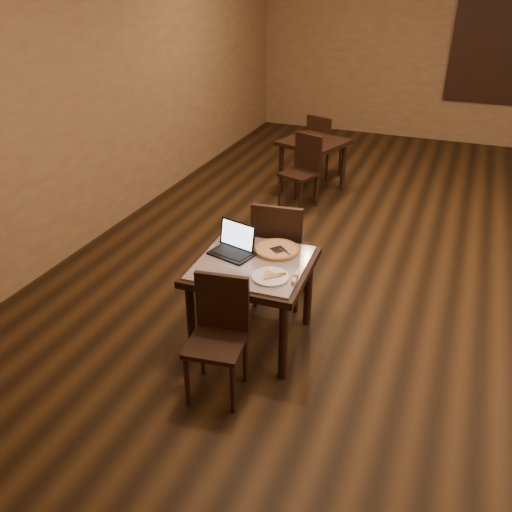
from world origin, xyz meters
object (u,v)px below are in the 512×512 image
at_px(tiled_table, 252,273).
at_px(chair_main_far, 279,248).
at_px(laptop, 234,245).
at_px(pizza_pan, 277,251).
at_px(other_table_b_chair_far, 322,143).
at_px(chair_main_near, 219,329).
at_px(other_table_b, 313,149).
at_px(other_table_b_chair_near, 303,167).

distance_m(tiled_table, chair_main_far, 0.61).
distance_m(laptop, pizza_pan, 0.35).
distance_m(pizza_pan, other_table_b_chair_far, 3.89).
relative_size(chair_main_far, pizza_pan, 2.60).
distance_m(chair_main_near, laptop, 0.81).
xyz_separation_m(chair_main_far, other_table_b, (-0.53, 2.90, 0.01)).
height_order(tiled_table, chair_main_far, chair_main_far).
height_order(tiled_table, pizza_pan, pizza_pan).
height_order(chair_main_near, pizza_pan, chair_main_near).
relative_size(chair_main_far, other_table_b_chair_near, 1.11).
bearing_deg(chair_main_far, chair_main_near, 82.53).
relative_size(chair_main_far, other_table_b_chair_far, 1.11).
height_order(pizza_pan, other_table_b, pizza_pan).
xyz_separation_m(chair_main_near, other_table_b_chair_near, (-0.48, 3.58, 0.01)).
bearing_deg(chair_main_far, other_table_b_chair_far, -87.25).
bearing_deg(chair_main_near, laptop, 96.84).
xyz_separation_m(chair_main_far, other_table_b_chair_far, (-0.56, 3.45, -0.06)).
bearing_deg(tiled_table, chair_main_near, -93.51).
bearing_deg(tiled_table, pizza_pan, 60.94).
relative_size(chair_main_far, other_table_b, 1.06).
height_order(laptop, other_table_b, laptop).
bearing_deg(chair_main_far, laptop, 60.88).
relative_size(chair_main_near, other_table_b, 0.94).
bearing_deg(other_table_b, tiled_table, -61.90).
bearing_deg(pizza_pan, other_table_b_chair_far, 99.95).
bearing_deg(other_table_b_chair_near, pizza_pan, -57.63).
height_order(pizza_pan, other_table_b_chair_near, other_table_b_chair_near).
xyz_separation_m(chair_main_near, other_table_b, (-0.51, 4.13, 0.08)).
xyz_separation_m(tiled_table, other_table_b_chair_near, (-0.49, 2.96, -0.13)).
xyz_separation_m(laptop, other_table_b_chair_near, (-0.29, 2.85, -0.30)).
height_order(chair_main_far, laptop, chair_main_far).
xyz_separation_m(other_table_b, other_table_b_chair_far, (-0.03, 0.55, -0.07)).
xyz_separation_m(chair_main_near, pizza_pan, (0.13, 0.86, 0.25)).
bearing_deg(laptop, other_table_b, 110.02).
relative_size(chair_main_near, other_table_b_chair_near, 0.99).
xyz_separation_m(chair_main_far, pizza_pan, (0.11, -0.37, 0.18)).
xyz_separation_m(laptop, other_table_b, (-0.32, 3.40, -0.22)).
xyz_separation_m(chair_main_near, chair_main_far, (0.02, 1.23, 0.07)).
distance_m(chair_main_near, other_table_b_chair_near, 3.61).
bearing_deg(other_table_b, chair_main_far, -59.96).
xyz_separation_m(pizza_pan, other_table_b_chair_near, (-0.61, 2.72, -0.24)).
xyz_separation_m(tiled_table, pizza_pan, (0.12, 0.24, 0.11)).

